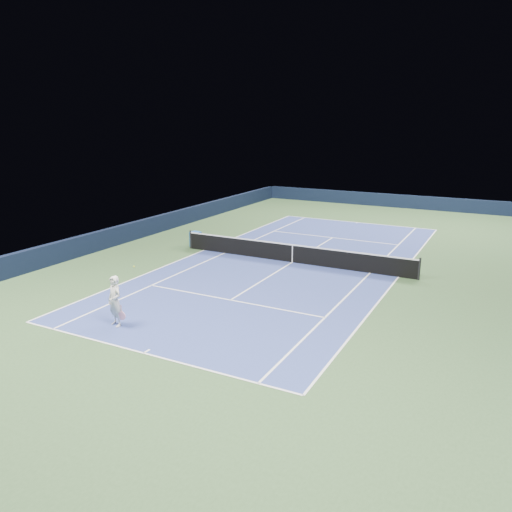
% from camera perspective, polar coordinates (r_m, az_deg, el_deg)
% --- Properties ---
extents(ground, '(40.00, 40.00, 0.00)m').
position_cam_1_polar(ground, '(26.14, 4.17, -0.73)').
color(ground, '#304D2A').
rests_on(ground, ground).
extents(wall_far, '(22.00, 0.35, 1.10)m').
position_cam_1_polar(wall_far, '(44.55, 14.45, 6.21)').
color(wall_far, black).
rests_on(wall_far, ground).
extents(wall_left, '(0.35, 40.00, 1.10)m').
position_cam_1_polar(wall_left, '(31.73, -14.07, 2.73)').
color(wall_left, black).
rests_on(wall_left, ground).
extents(court_surface, '(10.97, 23.77, 0.01)m').
position_cam_1_polar(court_surface, '(26.14, 4.17, -0.73)').
color(court_surface, navy).
rests_on(court_surface, ground).
extents(baseline_far, '(10.97, 0.08, 0.00)m').
position_cam_1_polar(baseline_far, '(37.06, 11.52, 3.79)').
color(baseline_far, white).
rests_on(baseline_far, ground).
extents(baseline_near, '(10.97, 0.08, 0.00)m').
position_cam_1_polar(baseline_near, '(16.59, -12.72, -10.77)').
color(baseline_near, white).
rests_on(baseline_near, ground).
extents(sideline_doubles_right, '(0.08, 23.77, 0.00)m').
position_cam_1_polar(sideline_doubles_right, '(24.59, 15.98, -2.31)').
color(sideline_doubles_right, white).
rests_on(sideline_doubles_right, ground).
extents(sideline_doubles_left, '(0.08, 23.77, 0.00)m').
position_cam_1_polar(sideline_doubles_left, '(28.66, -5.94, 0.68)').
color(sideline_doubles_left, white).
rests_on(sideline_doubles_left, ground).
extents(sideline_singles_right, '(0.08, 23.77, 0.00)m').
position_cam_1_polar(sideline_singles_right, '(24.87, 12.90, -1.90)').
color(sideline_singles_right, white).
rests_on(sideline_singles_right, ground).
extents(sideline_singles_left, '(0.08, 23.77, 0.00)m').
position_cam_1_polar(sideline_singles_left, '(27.95, -3.59, 0.35)').
color(sideline_singles_left, white).
rests_on(sideline_singles_left, ground).
extents(service_line_far, '(8.23, 0.08, 0.00)m').
position_cam_1_polar(service_line_far, '(31.94, 8.75, 2.09)').
color(service_line_far, white).
rests_on(service_line_far, ground).
extents(service_line_near, '(8.23, 0.08, 0.00)m').
position_cam_1_polar(service_line_near, '(20.70, -2.93, -5.04)').
color(service_line_near, white).
rests_on(service_line_near, ground).
extents(center_service_line, '(0.08, 12.80, 0.00)m').
position_cam_1_polar(center_service_line, '(26.14, 4.17, -0.72)').
color(center_service_line, white).
rests_on(center_service_line, ground).
extents(center_mark_far, '(0.08, 0.30, 0.00)m').
position_cam_1_polar(center_mark_far, '(36.92, 11.45, 3.75)').
color(center_mark_far, white).
rests_on(center_mark_far, ground).
extents(center_mark_near, '(0.08, 0.30, 0.00)m').
position_cam_1_polar(center_mark_near, '(16.69, -12.38, -10.58)').
color(center_mark_near, white).
rests_on(center_mark_near, ground).
extents(tennis_net, '(12.90, 0.10, 1.07)m').
position_cam_1_polar(tennis_net, '(26.01, 4.19, 0.33)').
color(tennis_net, black).
rests_on(tennis_net, ground).
extents(sponsor_cube, '(0.64, 0.56, 0.89)m').
position_cam_1_polar(sponsor_cube, '(29.45, -6.92, 1.92)').
color(sponsor_cube, blue).
rests_on(sponsor_cube, ground).
extents(tennis_player, '(0.87, 1.34, 2.01)m').
position_cam_1_polar(tennis_player, '(18.58, -15.81, -5.00)').
color(tennis_player, silver).
rests_on(tennis_player, ground).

